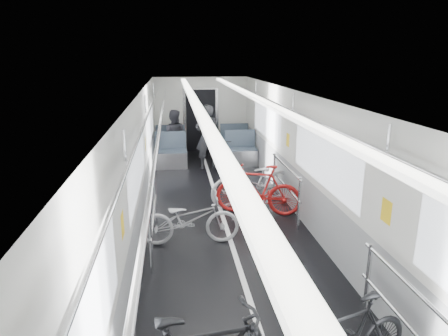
# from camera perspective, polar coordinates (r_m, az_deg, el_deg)

# --- Properties ---
(car_shell) EXTENTS (3.02, 14.01, 2.41)m
(car_shell) POSITION_cam_1_polar(r_m,az_deg,el_deg) (8.03, -0.64, 1.87)
(car_shell) COLOR black
(car_shell) RESTS_ON ground
(bike_left_far) EXTENTS (1.67, 0.61, 0.87)m
(bike_left_far) POSITION_cam_1_polar(r_m,az_deg,el_deg) (6.71, -4.95, -7.28)
(bike_left_far) COLOR #9B9B9F
(bike_left_far) RESTS_ON floor
(bike_right_mid) EXTENTS (2.03, 1.23, 1.01)m
(bike_right_mid) POSITION_cam_1_polar(r_m,az_deg,el_deg) (8.46, 4.13, -1.83)
(bike_right_mid) COLOR #B5B5BA
(bike_right_mid) RESTS_ON floor
(bike_right_far) EXTENTS (1.76, 1.01, 1.02)m
(bike_right_far) POSITION_cam_1_polar(r_m,az_deg,el_deg) (7.90, 4.88, -3.09)
(bike_right_far) COLOR #A01513
(bike_right_far) RESTS_ON floor
(bike_aisle) EXTENTS (0.69, 1.67, 0.86)m
(bike_aisle) POSITION_cam_1_polar(r_m,az_deg,el_deg) (11.15, -0.88, 2.15)
(bike_aisle) COLOR black
(bike_aisle) RESTS_ON floor
(person_standing) EXTENTS (0.70, 0.51, 1.79)m
(person_standing) POSITION_cam_1_polar(r_m,az_deg,el_deg) (11.02, -2.45, 4.46)
(person_standing) COLOR black
(person_standing) RESTS_ON floor
(person_seated) EXTENTS (0.86, 0.74, 1.56)m
(person_seated) POSITION_cam_1_polar(r_m,az_deg,el_deg) (11.79, -7.16, 4.53)
(person_seated) COLOR #303038
(person_seated) RESTS_ON floor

